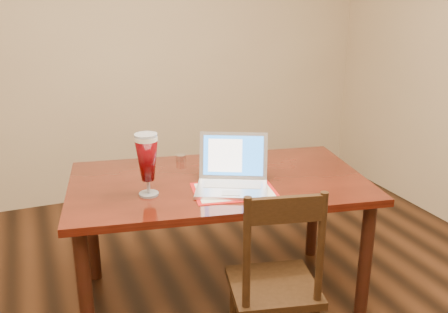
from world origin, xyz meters
name	(u,v)px	position (x,y,z in m)	size (l,w,h in m)	color
dining_table	(216,193)	(0.22, 0.73, 0.67)	(1.72, 1.15, 1.06)	#52160B
dining_chair	(275,285)	(0.28, 0.13, 0.44)	(0.47, 0.46, 0.94)	black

